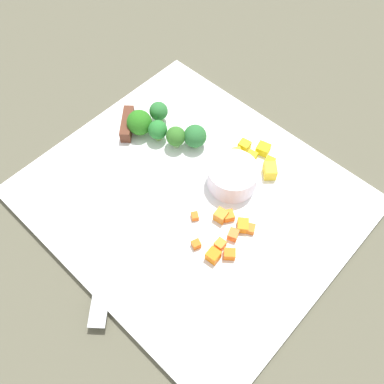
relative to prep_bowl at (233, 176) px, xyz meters
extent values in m
plane|color=#585644|center=(-0.03, -0.06, -0.03)|extent=(4.00, 4.00, 0.00)
cube|color=white|center=(-0.03, -0.06, -0.02)|extent=(0.45, 0.39, 0.01)
cylinder|color=white|center=(0.00, 0.00, 0.00)|extent=(0.07, 0.07, 0.04)
cube|color=silver|center=(-0.05, -0.20, -0.02)|extent=(0.14, 0.16, 0.00)
cube|color=#592D1D|center=(-0.19, -0.03, -0.01)|extent=(0.05, 0.06, 0.02)
cube|color=orange|center=(0.03, -0.06, -0.01)|extent=(0.02, 0.02, 0.02)
cube|color=orange|center=(0.03, -0.05, -0.01)|extent=(0.02, 0.02, 0.01)
cube|color=orange|center=(0.00, -0.08, -0.01)|extent=(0.01, 0.01, 0.01)
cube|color=orange|center=(0.06, -0.07, -0.01)|extent=(0.02, 0.02, 0.01)
cube|color=orange|center=(0.03, -0.11, -0.01)|extent=(0.01, 0.01, 0.01)
cube|color=orange|center=(0.06, -0.09, -0.01)|extent=(0.01, 0.01, 0.01)
cube|color=orange|center=(0.07, -0.09, -0.01)|extent=(0.02, 0.02, 0.01)
cube|color=orange|center=(0.07, -0.04, -0.01)|extent=(0.02, 0.02, 0.01)
cube|color=orange|center=(0.06, -0.11, -0.01)|extent=(0.02, 0.02, 0.02)
cube|color=orange|center=(0.06, -0.05, -0.01)|extent=(0.02, 0.02, 0.01)
cube|color=yellow|center=(0.00, 0.08, -0.01)|extent=(0.02, 0.02, 0.01)
cube|color=yellow|center=(-0.01, 0.06, -0.01)|extent=(0.02, 0.02, 0.01)
cube|color=yellow|center=(-0.03, 0.06, -0.01)|extent=(0.02, 0.02, 0.01)
cube|color=yellow|center=(-0.03, 0.04, -0.01)|extent=(0.02, 0.02, 0.01)
cube|color=yellow|center=(0.02, 0.07, -0.01)|extent=(0.02, 0.02, 0.01)
cube|color=yellow|center=(0.03, 0.05, -0.01)|extent=(0.03, 0.03, 0.02)
cylinder|color=#7FBD59|center=(-0.09, 0.02, -0.01)|extent=(0.01, 0.01, 0.01)
sphere|color=#2A6E33|center=(-0.09, 0.02, 0.00)|extent=(0.04, 0.04, 0.04)
cylinder|color=#90C15C|center=(-0.17, -0.03, -0.01)|extent=(0.01, 0.01, 0.01)
sphere|color=#29751C|center=(-0.17, -0.03, 0.00)|extent=(0.04, 0.04, 0.04)
cylinder|color=#82B66B|center=(-0.11, -0.01, -0.01)|extent=(0.01, 0.01, 0.01)
sphere|color=#347026|center=(-0.11, -0.01, 0.00)|extent=(0.03, 0.03, 0.03)
cylinder|color=#7FBD61|center=(-0.17, 0.01, -0.01)|extent=(0.01, 0.01, 0.01)
sphere|color=#2C7234|center=(-0.17, 0.01, 0.00)|extent=(0.03, 0.03, 0.03)
cylinder|color=#89B65C|center=(-0.14, -0.01, -0.01)|extent=(0.01, 0.01, 0.01)
sphere|color=#287B31|center=(-0.14, -0.01, 0.00)|extent=(0.03, 0.03, 0.03)
camera|label=1|loc=(0.19, -0.29, 0.50)|focal=38.35mm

